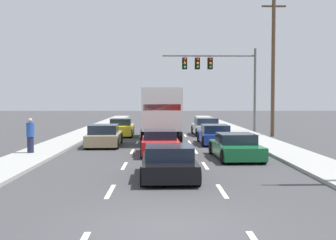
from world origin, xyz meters
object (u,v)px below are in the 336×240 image
at_px(utility_pole_mid, 273,66).
at_px(car_red, 160,143).
at_px(box_truck, 161,111).
at_px(car_blue, 215,135).
at_px(car_tan, 104,136).
at_px(car_green, 236,147).
at_px(car_yellow, 121,128).
at_px(car_white, 206,127).
at_px(traffic_signal_mast, 213,69).
at_px(car_black, 169,163).
at_px(pedestrian_near_corner, 30,136).

bearing_deg(utility_pole_mid, car_red, -128.88).
height_order(box_truck, utility_pole_mid, utility_pole_mid).
distance_m(car_red, car_blue, 6.07).
bearing_deg(car_tan, car_green, -37.92).
xyz_separation_m(car_red, car_green, (3.58, -1.45, -0.04)).
relative_size(car_yellow, box_truck, 0.48).
relative_size(car_white, traffic_signal_mast, 0.56).
height_order(car_tan, traffic_signal_mast, traffic_signal_mast).
bearing_deg(car_yellow, car_tan, -92.74).
relative_size(car_white, utility_pole_mid, 0.42).
height_order(car_black, car_white, car_white).
bearing_deg(car_red, car_yellow, 105.05).
distance_m(car_tan, car_white, 10.58).
distance_m(car_green, pedestrian_near_corner, 10.10).
xyz_separation_m(car_tan, utility_pole_mid, (11.76, 6.53, 4.69)).
bearing_deg(car_black, car_yellow, 100.66).
bearing_deg(car_white, pedestrian_near_corner, -129.51).
xyz_separation_m(car_black, traffic_signal_mast, (4.09, 20.86, 4.77)).
bearing_deg(car_yellow, utility_pole_mid, -3.19).
xyz_separation_m(box_truck, car_green, (3.54, -8.84, -1.47)).
xyz_separation_m(car_blue, utility_pole_mid, (5.03, 5.43, 4.72)).
xyz_separation_m(car_black, car_blue, (3.08, 11.51, 0.02)).
bearing_deg(car_black, car_white, 79.98).
relative_size(box_truck, traffic_signal_mast, 1.18).
height_order(car_red, traffic_signal_mast, traffic_signal_mast).
bearing_deg(car_white, car_red, -106.69).
height_order(car_tan, box_truck, box_truck).
height_order(car_green, utility_pole_mid, utility_pole_mid).
bearing_deg(box_truck, car_green, -68.18).
xyz_separation_m(traffic_signal_mast, utility_pole_mid, (4.01, -3.92, -0.03)).
xyz_separation_m(car_tan, pedestrian_near_corner, (-3.12, -4.14, 0.40)).
bearing_deg(car_white, car_black, -100.02).
bearing_deg(car_yellow, car_green, -62.40).
distance_m(car_white, car_blue, 6.91).
bearing_deg(pedestrian_near_corner, car_yellow, 72.99).
xyz_separation_m(box_truck, car_white, (3.54, 4.55, -1.40)).
bearing_deg(car_blue, car_red, -124.06).
bearing_deg(box_truck, car_white, 52.11).
relative_size(car_red, pedestrian_near_corner, 2.35).
height_order(car_black, utility_pole_mid, utility_pole_mid).
distance_m(car_yellow, car_green, 14.16).
height_order(car_tan, car_blue, car_tan).
xyz_separation_m(car_yellow, car_red, (2.98, -11.09, -0.02)).
bearing_deg(box_truck, utility_pole_mid, 20.10).
relative_size(box_truck, car_red, 2.30).
height_order(car_yellow, box_truck, box_truck).
bearing_deg(pedestrian_near_corner, car_green, -7.05).
distance_m(car_white, car_green, 13.39).
height_order(car_blue, traffic_signal_mast, traffic_signal_mast).
bearing_deg(car_blue, utility_pole_mid, 47.17).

